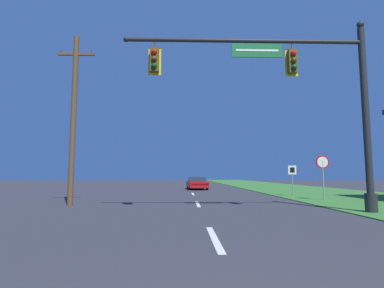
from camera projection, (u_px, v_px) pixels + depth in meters
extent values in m
cube|color=#38752D|center=(292.00, 189.00, 30.95)|extent=(10.00, 110.00, 0.04)
cube|color=silver|center=(214.00, 238.00, 6.79)|extent=(0.16, 2.80, 0.01)
cube|color=silver|center=(198.00, 204.00, 14.75)|extent=(0.16, 2.80, 0.01)
cube|color=silver|center=(193.00, 194.00, 22.70)|extent=(0.16, 2.80, 0.01)
cube|color=silver|center=(190.00, 189.00, 30.66)|extent=(0.16, 2.80, 0.01)
cube|color=silver|center=(189.00, 186.00, 38.61)|extent=(0.16, 2.80, 0.01)
cylinder|color=#232326|center=(371.00, 203.00, 11.31)|extent=(0.44, 0.44, 0.70)
cylinder|color=#232326|center=(366.00, 117.00, 11.65)|extent=(0.26, 0.26, 7.28)
sphere|color=#232326|center=(360.00, 25.00, 12.04)|extent=(0.28, 0.28, 0.28)
cylinder|color=#232326|center=(245.00, 41.00, 11.83)|extent=(9.38, 0.16, 0.16)
sphere|color=#232326|center=(126.00, 39.00, 11.70)|extent=(0.21, 0.21, 0.21)
cube|color=#196B33|center=(257.00, 51.00, 11.81)|extent=(2.01, 0.06, 0.55)
cube|color=white|center=(257.00, 50.00, 11.77)|extent=(1.69, 0.01, 0.08)
cylinder|color=#4C4214|center=(155.00, 44.00, 11.72)|extent=(0.06, 0.06, 0.35)
cube|color=yellow|center=(155.00, 61.00, 11.78)|extent=(0.50, 0.03, 1.11)
cube|color=#4C4214|center=(154.00, 60.00, 11.65)|extent=(0.34, 0.24, 0.95)
sphere|color=red|center=(154.00, 52.00, 11.54)|extent=(0.22, 0.22, 0.22)
sphere|color=#51380F|center=(154.00, 59.00, 11.51)|extent=(0.22, 0.22, 0.22)
sphere|color=#0F3D19|center=(154.00, 66.00, 11.48)|extent=(0.22, 0.22, 0.22)
cylinder|color=#4C4214|center=(292.00, 46.00, 11.87)|extent=(0.06, 0.06, 0.35)
cube|color=yellow|center=(291.00, 63.00, 11.93)|extent=(0.50, 0.03, 1.11)
cube|color=#4C4214|center=(293.00, 62.00, 11.80)|extent=(0.34, 0.24, 0.95)
sphere|color=red|center=(294.00, 53.00, 11.69)|extent=(0.22, 0.22, 0.22)
sphere|color=#51380F|center=(294.00, 60.00, 11.66)|extent=(0.22, 0.22, 0.22)
sphere|color=#0F3D19|center=(294.00, 67.00, 11.63)|extent=(0.22, 0.22, 0.22)
cylinder|color=black|center=(203.00, 186.00, 31.60)|extent=(0.22, 0.64, 0.64)
cylinder|color=black|center=(188.00, 186.00, 31.45)|extent=(0.22, 0.64, 0.64)
cylinder|color=black|center=(207.00, 187.00, 28.57)|extent=(0.22, 0.64, 0.64)
cylinder|color=black|center=(190.00, 187.00, 28.42)|extent=(0.22, 0.64, 0.64)
cube|color=#AD1414|center=(197.00, 184.00, 30.03)|extent=(2.11, 4.57, 0.55)
cube|color=#283342|center=(197.00, 179.00, 30.19)|extent=(1.72, 1.98, 0.42)
cube|color=#AD1414|center=(197.00, 178.00, 30.21)|extent=(1.68, 1.94, 0.06)
cube|color=#B71414|center=(200.00, 184.00, 27.86)|extent=(1.67, 0.17, 0.14)
cylinder|color=gray|center=(323.00, 180.00, 16.83)|extent=(0.07, 0.07, 2.20)
cylinder|color=red|center=(322.00, 162.00, 16.94)|extent=(0.76, 0.04, 0.76)
cylinder|color=white|center=(323.00, 162.00, 16.91)|extent=(0.61, 0.01, 0.61)
cylinder|color=gray|center=(293.00, 181.00, 20.02)|extent=(0.06, 0.06, 2.00)
cube|color=white|center=(292.00, 170.00, 20.09)|extent=(0.55, 0.04, 0.60)
cube|color=black|center=(292.00, 170.00, 20.07)|extent=(0.31, 0.01, 0.34)
cylinder|color=brown|center=(73.00, 119.00, 14.46)|extent=(0.26, 0.26, 8.29)
cube|color=brown|center=(76.00, 54.00, 14.80)|extent=(1.80, 0.12, 0.12)
cylinder|color=#333338|center=(61.00, 52.00, 14.79)|extent=(0.08, 0.08, 0.12)
cylinder|color=#333338|center=(91.00, 52.00, 14.83)|extent=(0.08, 0.08, 0.12)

